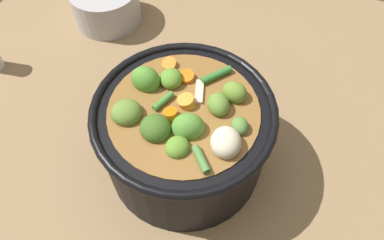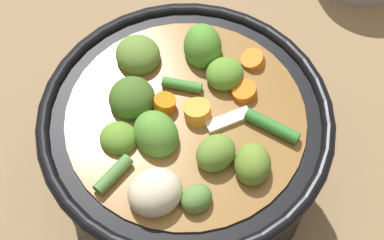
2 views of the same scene
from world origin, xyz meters
name	(u,v)px [view 1 (image 1 of 2)]	position (x,y,z in m)	size (l,w,h in m)	color
ground_plane	(185,159)	(0.00, 0.00, 0.00)	(1.10, 1.10, 0.00)	#8C704C
cooking_pot	(184,134)	(0.00, 0.00, 0.08)	(0.26, 0.26, 0.17)	black
small_saucepan	(107,4)	(-0.26, -0.29, 0.04)	(0.22, 0.14, 0.08)	#ADADB2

